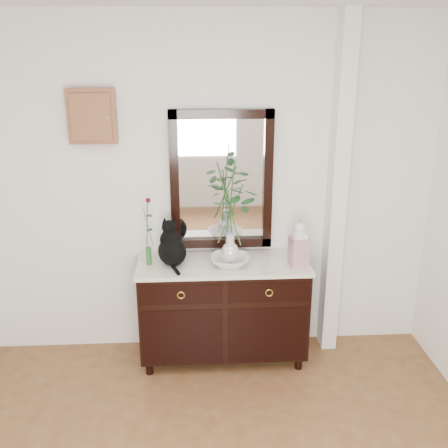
{
  "coord_description": "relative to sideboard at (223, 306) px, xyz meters",
  "views": [
    {
      "loc": [
        -0.11,
        -1.99,
        2.46
      ],
      "look_at": [
        0.1,
        1.63,
        1.2
      ],
      "focal_mm": 42.0,
      "sensor_mm": 36.0,
      "label": 1
    }
  ],
  "objects": [
    {
      "name": "bud_vase_rose",
      "position": [
        -0.57,
        -0.0,
        0.65
      ],
      "size": [
        0.08,
        0.08,
        0.54
      ],
      "primitive_type": null,
      "rotation": [
        0.0,
        0.0,
        0.28
      ],
      "color": "#2A652F",
      "rests_on": "sideboard"
    },
    {
      "name": "pilaster",
      "position": [
        0.9,
        0.17,
        0.88
      ],
      "size": [
        0.12,
        0.2,
        2.7
      ],
      "primitive_type": "cube",
      "color": "white",
      "rests_on": "ground"
    },
    {
      "name": "key_cabinet",
      "position": [
        -0.95,
        0.21,
        1.48
      ],
      "size": [
        0.35,
        0.1,
        0.4
      ],
      "primitive_type": "cube",
      "color": "brown",
      "rests_on": "wall_back"
    },
    {
      "name": "wall_mirror",
      "position": [
        -0.0,
        0.24,
        0.97
      ],
      "size": [
        0.8,
        0.06,
        1.1
      ],
      "color": "black",
      "rests_on": "wall_back"
    },
    {
      "name": "vase_branches",
      "position": [
        0.05,
        -0.05,
        0.81
      ],
      "size": [
        0.45,
        0.45,
        0.82
      ],
      "primitive_type": null,
      "rotation": [
        0.0,
        0.0,
        -0.16
      ],
      "color": "silver",
      "rests_on": "lotus_bowl"
    },
    {
      "name": "wall_back",
      "position": [
        -0.1,
        0.25,
        0.88
      ],
      "size": [
        3.6,
        0.04,
        2.7
      ],
      "primitive_type": "cube",
      "color": "white",
      "rests_on": "ground"
    },
    {
      "name": "lotus_bowl",
      "position": [
        0.05,
        -0.05,
        0.41
      ],
      "size": [
        0.33,
        0.33,
        0.07
      ],
      "primitive_type": "imported",
      "rotation": [
        0.0,
        0.0,
        -0.14
      ],
      "color": "white",
      "rests_on": "sideboard"
    },
    {
      "name": "sideboard",
      "position": [
        0.0,
        0.0,
        0.0
      ],
      "size": [
        1.33,
        0.52,
        0.82
      ],
      "color": "black",
      "rests_on": "ground"
    },
    {
      "name": "cat",
      "position": [
        -0.39,
        -0.0,
        0.55
      ],
      "size": [
        0.32,
        0.36,
        0.34
      ],
      "primitive_type": null,
      "rotation": [
        0.0,
        0.0,
        0.32
      ],
      "color": "black",
      "rests_on": "sideboard"
    },
    {
      "name": "ginger_jar",
      "position": [
        0.57,
        -0.08,
        0.55
      ],
      "size": [
        0.15,
        0.15,
        0.36
      ],
      "primitive_type": null,
      "rotation": [
        0.0,
        0.0,
        0.13
      ],
      "color": "silver",
      "rests_on": "sideboard"
    }
  ]
}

